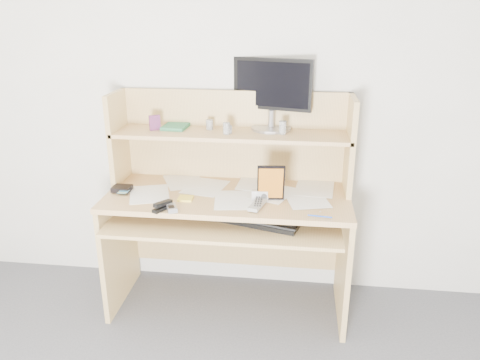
# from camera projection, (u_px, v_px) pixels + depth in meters

# --- Properties ---
(back_wall) EXTENTS (3.60, 0.04, 2.50)m
(back_wall) POSITION_uv_depth(u_px,v_px,m) (235.00, 98.00, 2.82)
(back_wall) COLOR silver
(back_wall) RESTS_ON floor
(desk) EXTENTS (1.40, 0.70, 1.30)m
(desk) POSITION_uv_depth(u_px,v_px,m) (230.00, 198.00, 2.79)
(desk) COLOR tan
(desk) RESTS_ON floor
(paper_clutter) EXTENTS (1.32, 0.54, 0.01)m
(paper_clutter) POSITION_uv_depth(u_px,v_px,m) (228.00, 194.00, 2.69)
(paper_clutter) COLOR silver
(paper_clutter) RESTS_ON desk
(keyboard) EXTENTS (0.54, 0.32, 0.04)m
(keyboard) POSITION_uv_depth(u_px,v_px,m) (254.00, 218.00, 2.59)
(keyboard) COLOR black
(keyboard) RESTS_ON desk
(tv_remote) EXTENTS (0.10, 0.20, 0.02)m
(tv_remote) POSITION_uv_depth(u_px,v_px,m) (258.00, 204.00, 2.53)
(tv_remote) COLOR gray
(tv_remote) RESTS_ON paper_clutter
(flip_phone) EXTENTS (0.08, 0.11, 0.02)m
(flip_phone) POSITION_uv_depth(u_px,v_px,m) (172.00, 207.00, 2.48)
(flip_phone) COLOR #A3A4A6
(flip_phone) RESTS_ON paper_clutter
(stapler) EXTENTS (0.09, 0.13, 0.04)m
(stapler) POSITION_uv_depth(u_px,v_px,m) (163.00, 205.00, 2.48)
(stapler) COLOR black
(stapler) RESTS_ON paper_clutter
(wallet) EXTENTS (0.11, 0.09, 0.03)m
(wallet) POSITION_uv_depth(u_px,v_px,m) (122.00, 188.00, 2.73)
(wallet) COLOR black
(wallet) RESTS_ON paper_clutter
(sticky_note_pad) EXTENTS (0.08, 0.08, 0.01)m
(sticky_note_pad) POSITION_uv_depth(u_px,v_px,m) (186.00, 198.00, 2.63)
(sticky_note_pad) COLOR #F4FF43
(sticky_note_pad) RESTS_ON desk
(digital_camera) EXTENTS (0.09, 0.04, 0.05)m
(digital_camera) POSITION_uv_depth(u_px,v_px,m) (260.00, 195.00, 2.60)
(digital_camera) COLOR silver
(digital_camera) RESTS_ON paper_clutter
(game_case) EXTENTS (0.15, 0.03, 0.21)m
(game_case) POSITION_uv_depth(u_px,v_px,m) (271.00, 183.00, 2.56)
(game_case) COLOR black
(game_case) RESTS_ON paper_clutter
(blue_pen) EXTENTS (0.12, 0.02, 0.01)m
(blue_pen) POSITION_uv_depth(u_px,v_px,m) (320.00, 216.00, 2.39)
(blue_pen) COLOR #1842B5
(blue_pen) RESTS_ON paper_clutter
(card_box) EXTENTS (0.06, 0.05, 0.09)m
(card_box) POSITION_uv_depth(u_px,v_px,m) (155.00, 123.00, 2.75)
(card_box) COLOR maroon
(card_box) RESTS_ON desk
(shelf_book) EXTENTS (0.15, 0.20, 0.02)m
(shelf_book) POSITION_uv_depth(u_px,v_px,m) (176.00, 126.00, 2.82)
(shelf_book) COLOR #2E7441
(shelf_book) RESTS_ON desk
(chip_stack_a) EXTENTS (0.05, 0.05, 0.06)m
(chip_stack_a) POSITION_uv_depth(u_px,v_px,m) (210.00, 125.00, 2.77)
(chip_stack_a) COLOR black
(chip_stack_a) RESTS_ON desk
(chip_stack_b) EXTENTS (0.05, 0.05, 0.07)m
(chip_stack_b) POSITION_uv_depth(u_px,v_px,m) (227.00, 128.00, 2.67)
(chip_stack_b) COLOR white
(chip_stack_b) RESTS_ON desk
(chip_stack_c) EXTENTS (0.04, 0.04, 0.05)m
(chip_stack_c) POSITION_uv_depth(u_px,v_px,m) (229.00, 129.00, 2.69)
(chip_stack_c) COLOR black
(chip_stack_c) RESTS_ON desk
(chip_stack_d) EXTENTS (0.05, 0.05, 0.08)m
(chip_stack_d) POSITION_uv_depth(u_px,v_px,m) (283.00, 128.00, 2.67)
(chip_stack_d) COLOR white
(chip_stack_d) RESTS_ON desk
(monitor) EXTENTS (0.47, 0.24, 0.41)m
(monitor) POSITION_uv_depth(u_px,v_px,m) (272.00, 92.00, 2.72)
(monitor) COLOR #9C9BA0
(monitor) RESTS_ON desk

